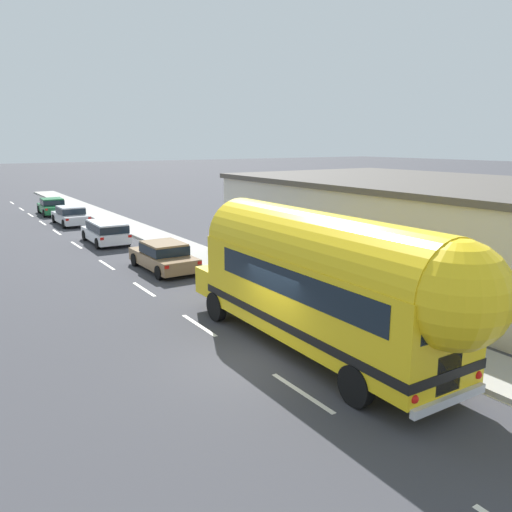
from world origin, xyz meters
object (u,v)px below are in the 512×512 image
object	(u,v)px
car_second	(106,231)
car_fourth	(52,206)
car_third	(71,215)
painted_bus	(327,279)
car_lead	(164,255)

from	to	relation	value
car_second	car_fourth	xyz separation A→B (m)	(0.00, 15.19, -0.07)
car_fourth	car_third	bearing A→B (deg)	-90.18
painted_bus	car_fourth	distance (m)	35.20
car_second	painted_bus	bearing A→B (deg)	-89.46
car_lead	car_second	distance (m)	8.00
car_second	car_third	xyz separation A→B (m)	(-0.02, 8.71, -0.06)
car_third	car_fourth	distance (m)	6.48
car_lead	car_third	size ratio (longest dim) A/B	0.99
car_third	car_fourth	world-z (taller)	same
car_second	car_fourth	world-z (taller)	same
car_lead	car_second	xyz separation A→B (m)	(-0.33, 7.99, 0.06)
painted_bus	car_third	xyz separation A→B (m)	(-0.21, 28.69, -1.57)
car_lead	car_fourth	distance (m)	23.18
painted_bus	car_fourth	size ratio (longest dim) A/B	2.59
car_third	car_fourth	xyz separation A→B (m)	(0.02, 6.48, -0.01)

